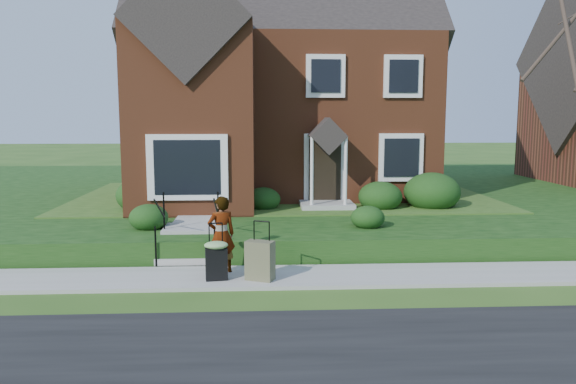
{
  "coord_description": "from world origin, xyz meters",
  "views": [
    {
      "loc": [
        -0.86,
        -11.41,
        3.38
      ],
      "look_at": [
        -0.16,
        2.0,
        1.57
      ],
      "focal_mm": 35.0,
      "sensor_mm": 36.0,
      "label": 1
    }
  ],
  "objects": [
    {
      "name": "suitcase_olive",
      "position": [
        -0.85,
        -0.31,
        0.48
      ],
      "size": [
        0.64,
        0.51,
        1.21
      ],
      "rotation": [
        0.0,
        0.0,
        -0.41
      ],
      "color": "brown",
      "rests_on": "sidewalk"
    },
    {
      "name": "woman",
      "position": [
        -1.66,
        0.28,
        0.9
      ],
      "size": [
        0.7,
        0.58,
        1.64
      ],
      "primitive_type": "imported",
      "rotation": [
        0.0,
        0.0,
        3.51
      ],
      "color": "#999999",
      "rests_on": "sidewalk"
    },
    {
      "name": "foundation_shrubs",
      "position": [
        0.62,
        5.06,
        1.12
      ],
      "size": [
        10.44,
        4.24,
        1.2
      ],
      "color": "black",
      "rests_on": "terrace"
    },
    {
      "name": "suitcase_black",
      "position": [
        -1.73,
        -0.27,
        0.53
      ],
      "size": [
        0.54,
        0.46,
        1.17
      ],
      "rotation": [
        0.0,
        0.0,
        0.14
      ],
      "color": "black",
      "rests_on": "sidewalk"
    },
    {
      "name": "ground",
      "position": [
        0.0,
        0.0,
        0.0
      ],
      "size": [
        120.0,
        120.0,
        0.0
      ],
      "primitive_type": "plane",
      "color": "#2D5119",
      "rests_on": "ground"
    },
    {
      "name": "walkway",
      "position": [
        -2.5,
        5.0,
        0.63
      ],
      "size": [
        1.2,
        6.0,
        0.06
      ],
      "primitive_type": "cube",
      "color": "#9E9B93",
      "rests_on": "terrace"
    },
    {
      "name": "sidewalk",
      "position": [
        0.0,
        0.0,
        0.04
      ],
      "size": [
        60.0,
        1.6,
        0.08
      ],
      "primitive_type": "cube",
      "color": "#9E9B93",
      "rests_on": "ground"
    },
    {
      "name": "terrace",
      "position": [
        4.0,
        10.9,
        0.3
      ],
      "size": [
        44.0,
        20.0,
        0.6
      ],
      "primitive_type": "cube",
      "color": "#11350E",
      "rests_on": "ground"
    },
    {
      "name": "main_house",
      "position": [
        -0.21,
        9.61,
        5.26
      ],
      "size": [
        10.4,
        10.2,
        9.4
      ],
      "color": "brown",
      "rests_on": "terrace"
    },
    {
      "name": "front_steps",
      "position": [
        -2.5,
        1.84,
        0.47
      ],
      "size": [
        1.4,
        2.02,
        1.5
      ],
      "color": "#9E9B93",
      "rests_on": "ground"
    }
  ]
}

